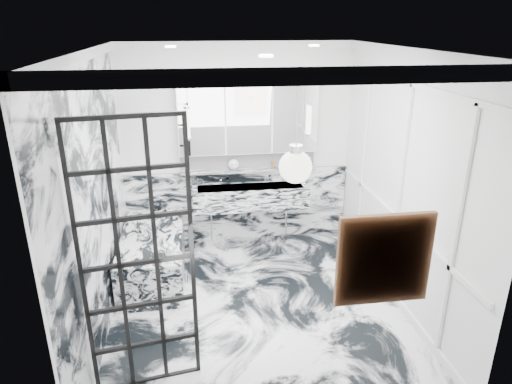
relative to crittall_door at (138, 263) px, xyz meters
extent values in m
plane|color=white|center=(1.10, 0.98, -1.20)|extent=(3.60, 3.60, 0.00)
plane|color=white|center=(1.10, 0.98, 1.60)|extent=(3.60, 3.60, 0.00)
plane|color=white|center=(1.10, 2.78, 0.20)|extent=(3.60, 0.00, 3.60)
plane|color=white|center=(1.10, -0.82, 0.20)|extent=(3.60, 0.00, 3.60)
plane|color=white|center=(-0.50, 0.98, 0.20)|extent=(0.00, 3.60, 3.60)
plane|color=white|center=(2.70, 0.98, 0.20)|extent=(0.00, 3.60, 3.60)
cube|color=white|center=(1.10, 2.76, -0.67)|extent=(3.18, 0.05, 1.05)
cube|color=white|center=(-0.48, 0.98, 0.14)|extent=(0.02, 3.56, 2.68)
cube|color=white|center=(2.68, 0.98, 0.10)|extent=(0.03, 3.40, 2.30)
imported|color=#8C5919|center=(1.86, 2.69, -0.01)|extent=(0.09, 0.09, 0.21)
imported|color=#4C4C51|center=(2.10, 2.69, -0.02)|extent=(0.11, 0.11, 0.19)
imported|color=silver|center=(1.86, 2.69, -0.03)|extent=(0.14, 0.14, 0.15)
sphere|color=white|center=(1.04, 2.69, -0.03)|extent=(0.15, 0.15, 0.15)
cylinder|color=#8C5919|center=(1.60, 2.69, -0.06)|extent=(0.04, 0.04, 0.10)
cylinder|color=silver|center=(0.18, 1.15, -0.59)|extent=(0.09, 0.09, 0.12)
cube|color=#C76914|center=(1.74, -0.78, 0.32)|extent=(0.57, 0.05, 0.57)
sphere|color=white|center=(1.24, -0.18, 0.82)|extent=(0.25, 0.25, 0.25)
cube|color=silver|center=(1.25, 2.54, -0.47)|extent=(1.60, 0.45, 0.30)
cube|color=silver|center=(1.25, 2.70, -0.13)|extent=(1.90, 0.14, 0.04)
cube|color=white|center=(1.25, 2.77, 0.01)|extent=(1.90, 0.03, 0.23)
cube|color=white|center=(1.25, 2.71, 0.62)|extent=(1.90, 0.16, 1.00)
cylinder|color=white|center=(0.43, 2.61, 0.58)|extent=(0.07, 0.07, 0.40)
cylinder|color=white|center=(2.07, 2.61, 0.58)|extent=(0.07, 0.07, 0.40)
cube|color=silver|center=(-0.07, 1.88, -0.92)|extent=(0.75, 1.65, 0.55)
camera|label=1|loc=(0.48, -3.36, 1.85)|focal=32.00mm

